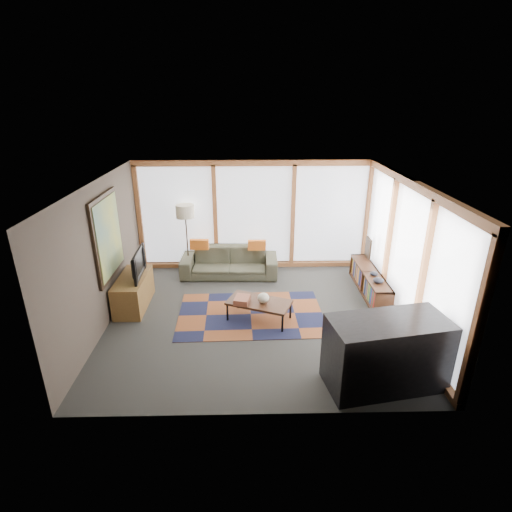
{
  "coord_description": "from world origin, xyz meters",
  "views": [
    {
      "loc": [
        -0.15,
        -6.63,
        3.95
      ],
      "look_at": [
        0.0,
        0.4,
        1.1
      ],
      "focal_mm": 28.0,
      "sensor_mm": 36.0,
      "label": 1
    }
  ],
  "objects_px": {
    "tv_console": "(134,292)",
    "television": "(134,264)",
    "sofa": "(229,262)",
    "coffee_table": "(259,310)",
    "bar_counter": "(386,353)",
    "floor_lamp": "(187,240)",
    "bookshelf": "(369,282)"
  },
  "relations": [
    {
      "from": "tv_console",
      "to": "television",
      "type": "height_order",
      "value": "television"
    },
    {
      "from": "sofa",
      "to": "coffee_table",
      "type": "height_order",
      "value": "sofa"
    },
    {
      "from": "coffee_table",
      "to": "bar_counter",
      "type": "relative_size",
      "value": 0.69
    },
    {
      "from": "television",
      "to": "floor_lamp",
      "type": "bearing_deg",
      "value": -30.29
    },
    {
      "from": "television",
      "to": "bar_counter",
      "type": "distance_m",
      "value": 4.85
    },
    {
      "from": "coffee_table",
      "to": "bookshelf",
      "type": "height_order",
      "value": "bookshelf"
    },
    {
      "from": "bookshelf",
      "to": "television",
      "type": "height_order",
      "value": "television"
    },
    {
      "from": "floor_lamp",
      "to": "tv_console",
      "type": "height_order",
      "value": "floor_lamp"
    },
    {
      "from": "sofa",
      "to": "coffee_table",
      "type": "bearing_deg",
      "value": -71.03
    },
    {
      "from": "sofa",
      "to": "bookshelf",
      "type": "xyz_separation_m",
      "value": [
        3.02,
        -0.98,
        -0.08
      ]
    },
    {
      "from": "sofa",
      "to": "tv_console",
      "type": "xyz_separation_m",
      "value": [
        -1.85,
        -1.45,
        -0.01
      ]
    },
    {
      "from": "tv_console",
      "to": "television",
      "type": "xyz_separation_m",
      "value": [
        0.08,
        0.04,
        0.59
      ]
    },
    {
      "from": "floor_lamp",
      "to": "tv_console",
      "type": "xyz_separation_m",
      "value": [
        -0.88,
        -1.57,
        -0.52
      ]
    },
    {
      "from": "television",
      "to": "sofa",
      "type": "bearing_deg",
      "value": -54.01
    },
    {
      "from": "sofa",
      "to": "television",
      "type": "height_order",
      "value": "television"
    },
    {
      "from": "coffee_table",
      "to": "tv_console",
      "type": "height_order",
      "value": "tv_console"
    },
    {
      "from": "floor_lamp",
      "to": "bookshelf",
      "type": "relative_size",
      "value": 0.84
    },
    {
      "from": "sofa",
      "to": "bar_counter",
      "type": "bearing_deg",
      "value": -56.56
    },
    {
      "from": "coffee_table",
      "to": "sofa",
      "type": "bearing_deg",
      "value": 107.3
    },
    {
      "from": "tv_console",
      "to": "sofa",
      "type": "bearing_deg",
      "value": 38.1
    },
    {
      "from": "bookshelf",
      "to": "television",
      "type": "distance_m",
      "value": 4.85
    },
    {
      "from": "floor_lamp",
      "to": "television",
      "type": "height_order",
      "value": "floor_lamp"
    },
    {
      "from": "television",
      "to": "bar_counter",
      "type": "relative_size",
      "value": 0.56
    },
    {
      "from": "sofa",
      "to": "bookshelf",
      "type": "height_order",
      "value": "sofa"
    },
    {
      "from": "coffee_table",
      "to": "bookshelf",
      "type": "bearing_deg",
      "value": 23.84
    },
    {
      "from": "floor_lamp",
      "to": "coffee_table",
      "type": "distance_m",
      "value": 2.76
    },
    {
      "from": "bar_counter",
      "to": "floor_lamp",
      "type": "bearing_deg",
      "value": 120.0
    },
    {
      "from": "floor_lamp",
      "to": "television",
      "type": "xyz_separation_m",
      "value": [
        -0.8,
        -1.53,
        0.07
      ]
    },
    {
      "from": "bookshelf",
      "to": "bar_counter",
      "type": "relative_size",
      "value": 1.19
    },
    {
      "from": "bar_counter",
      "to": "television",
      "type": "bearing_deg",
      "value": 139.34
    },
    {
      "from": "sofa",
      "to": "floor_lamp",
      "type": "height_order",
      "value": "floor_lamp"
    },
    {
      "from": "sofa",
      "to": "bar_counter",
      "type": "xyz_separation_m",
      "value": [
        2.4,
        -3.87,
        0.21
      ]
    }
  ]
}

